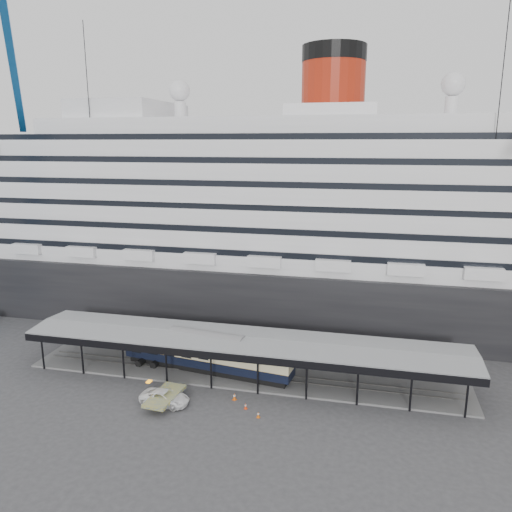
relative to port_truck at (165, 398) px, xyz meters
name	(u,v)px	position (x,y,z in m)	size (l,w,h in m)	color
ground	(232,394)	(6.88, 3.86, -0.79)	(200.00, 200.00, 0.00)	#363638
cruise_ship	(282,207)	(6.93, 35.86, 17.56)	(130.00, 30.00, 43.90)	black
platform_canopy	(243,358)	(6.88, 8.86, 1.57)	(56.00, 9.18, 5.30)	slate
port_truck	(165,398)	(0.00, 0.00, 0.00)	(2.62, 5.68, 1.58)	white
pullman_carriage	(207,352)	(2.10, 8.86, 1.94)	(23.11, 6.06, 22.50)	black
traffic_cone_left	(234,396)	(7.47, 2.70, -0.37)	(0.58, 0.58, 0.85)	#D4510B
traffic_cone_mid	(258,415)	(11.02, -0.39, -0.44)	(0.42, 0.42, 0.71)	#CE570B
traffic_cone_right	(246,406)	(9.23, 1.06, -0.45)	(0.41, 0.41, 0.68)	#FA3B0D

